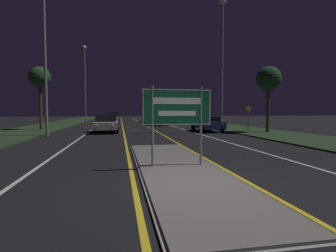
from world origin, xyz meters
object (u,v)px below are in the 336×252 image
object	(u,v)px
highway_sign	(177,110)
car_receding_2	(149,117)
warning_sign	(249,115)
car_approaching_0	(107,123)
streetlight_right_near	(222,48)
car_receding_1	(159,120)
car_receding_0	(207,123)
car_approaching_2	(114,117)
car_approaching_1	(111,119)
streetlight_left_far	(85,73)
streetlight_left_near	(44,29)

from	to	relation	value
highway_sign	car_receding_2	world-z (taller)	highway_sign
car_receding_2	warning_sign	xyz separation A→B (m)	(5.98, -20.36, 0.59)
highway_sign	car_approaching_0	size ratio (longest dim) A/B	0.54
streetlight_right_near	car_receding_1	size ratio (longest dim) A/B	2.41
car_receding_0	warning_sign	distance (m)	3.47
streetlight_right_near	car_approaching_2	world-z (taller)	streetlight_right_near
car_receding_0	car_approaching_0	bearing A→B (deg)	176.39
car_approaching_2	car_approaching_0	bearing A→B (deg)	-90.27
highway_sign	car_approaching_0	distance (m)	14.44
car_receding_0	warning_sign	xyz separation A→B (m)	(3.22, -1.08, 0.69)
streetlight_right_near	warning_sign	distance (m)	5.93
car_approaching_2	warning_sign	distance (m)	25.45
car_receding_2	warning_sign	distance (m)	21.23
highway_sign	car_approaching_0	bearing A→B (deg)	100.99
car_receding_1	car_approaching_0	world-z (taller)	car_approaching_0
car_approaching_1	car_approaching_2	distance (m)	10.06
streetlight_left_far	car_approaching_2	distance (m)	8.80
warning_sign	car_approaching_1	bearing A→B (deg)	132.53
streetlight_left_near	car_receding_0	world-z (taller)	streetlight_left_near
streetlight_left_near	car_receding_1	world-z (taller)	streetlight_left_near
streetlight_left_near	car_approaching_0	distance (m)	7.99
car_approaching_2	car_receding_0	bearing A→B (deg)	-69.03
streetlight_left_near	car_approaching_2	distance (m)	25.07
car_receding_1	car_approaching_1	bearing A→B (deg)	160.09
highway_sign	car_approaching_1	size ratio (longest dim) A/B	0.55
car_approaching_0	streetlight_left_far	bearing A→B (deg)	102.68
streetlight_left_far	car_approaching_2	size ratio (longest dim) A/B	2.22
car_approaching_0	car_receding_1	bearing A→B (deg)	57.96
streetlight_right_near	car_receding_2	world-z (taller)	streetlight_right_near
streetlight_right_near	car_receding_1	world-z (taller)	streetlight_right_near
car_approaching_1	warning_sign	size ratio (longest dim) A/B	2.04
streetlight_left_far	car_receding_0	size ratio (longest dim) A/B	2.46
car_approaching_0	car_approaching_2	world-z (taller)	car_approaching_2
streetlight_left_far	streetlight_right_near	bearing A→B (deg)	-55.03
car_receding_1	car_receding_2	size ratio (longest dim) A/B	0.94
car_receding_0	car_approaching_0	distance (m)	8.40
streetlight_right_near	car_receding_1	xyz separation A→B (m)	(-3.39, 11.07, -5.99)
car_approaching_0	car_approaching_1	distance (m)	11.03
highway_sign	car_receding_0	distance (m)	14.78
car_approaching_1	warning_sign	world-z (taller)	warning_sign
streetlight_left_near	car_receding_0	xyz separation A→B (m)	(12.20, 2.31, -6.48)
streetlight_right_near	car_approaching_0	distance (m)	11.00
highway_sign	warning_sign	xyz separation A→B (m)	(8.86, 12.54, -0.39)
car_receding_0	car_approaching_2	distance (m)	23.15
streetlight_left_far	car_receding_2	size ratio (longest dim) A/B	2.30
car_approaching_2	car_approaching_1	bearing A→B (deg)	-90.49
streetlight_left_far	car_receding_1	bearing A→B (deg)	-37.00
streetlight_right_near	car_receding_0	bearing A→B (deg)	112.33
car_receding_1	streetlight_left_far	bearing A→B (deg)	143.00
streetlight_left_far	warning_sign	size ratio (longest dim) A/B	4.97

